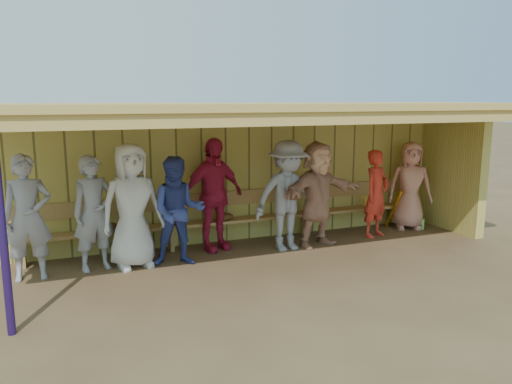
% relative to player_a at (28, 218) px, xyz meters
% --- Properties ---
extents(ground, '(90.00, 90.00, 0.00)m').
position_rel_player_a_xyz_m(ground, '(3.46, -0.41, -0.91)').
color(ground, brown).
rests_on(ground, ground).
extents(player_a, '(0.66, 0.43, 1.82)m').
position_rel_player_a_xyz_m(player_a, '(0.00, 0.00, 0.00)').
color(player_a, '#929199').
rests_on(player_a, ground).
extents(player_b, '(1.03, 0.76, 1.92)m').
position_rel_player_a_xyz_m(player_b, '(1.45, -0.00, 0.05)').
color(player_b, silver).
rests_on(player_b, ground).
extents(player_c, '(0.95, 0.81, 1.71)m').
position_rel_player_a_xyz_m(player_c, '(2.12, -0.16, -0.06)').
color(player_c, '#354292').
rests_on(player_c, ground).
extents(player_d, '(1.21, 0.75, 1.93)m').
position_rel_player_a_xyz_m(player_d, '(2.86, 0.40, 0.06)').
color(player_d, '#BE1E3F').
rests_on(player_d, ground).
extents(player_e, '(1.25, 0.76, 1.89)m').
position_rel_player_a_xyz_m(player_e, '(4.04, -0.06, 0.04)').
color(player_e, gray).
rests_on(player_e, ground).
extents(player_f, '(1.81, 0.99, 1.86)m').
position_rel_player_a_xyz_m(player_f, '(4.62, -0.04, 0.02)').
color(player_f, tan).
rests_on(player_f, ground).
extents(player_g, '(0.70, 0.59, 1.64)m').
position_rel_player_a_xyz_m(player_g, '(5.94, 0.09, -0.09)').
color(player_g, red).
rests_on(player_g, ground).
extents(player_h, '(1.01, 0.86, 1.74)m').
position_rel_player_a_xyz_m(player_h, '(6.91, 0.35, -0.04)').
color(player_h, tan).
rests_on(player_h, ground).
extents(player_extra, '(0.72, 0.56, 1.75)m').
position_rel_player_a_xyz_m(player_extra, '(0.90, 0.09, -0.03)').
color(player_extra, gray).
rests_on(player_extra, ground).
extents(dugout_structure, '(8.80, 3.20, 2.50)m').
position_rel_player_a_xyz_m(dugout_structure, '(3.85, 0.27, 0.79)').
color(dugout_structure, '#C3B453').
rests_on(dugout_structure, ground).
extents(bench, '(7.60, 0.34, 0.93)m').
position_rel_player_a_xyz_m(bench, '(3.46, 0.70, -0.38)').
color(bench, tan).
rests_on(bench, ground).
extents(dugout_equipment, '(6.13, 0.62, 0.80)m').
position_rel_player_a_xyz_m(dugout_equipment, '(3.01, 0.57, -0.42)').
color(dugout_equipment, gold).
rests_on(dugout_equipment, ground).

